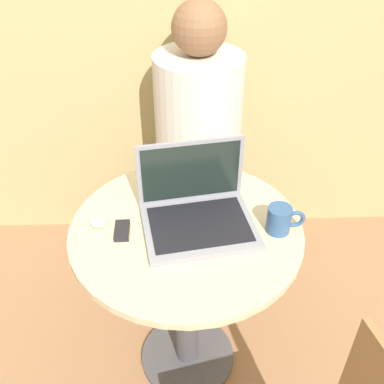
{
  "coord_description": "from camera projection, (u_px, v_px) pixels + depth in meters",
  "views": [
    {
      "loc": [
        -0.02,
        -1.06,
        1.67
      ],
      "look_at": [
        0.02,
        0.05,
        0.82
      ],
      "focal_mm": 42.0,
      "sensor_mm": 36.0,
      "label": 1
    }
  ],
  "objects": [
    {
      "name": "ground_plane",
      "position": [
        188.0,
        356.0,
        1.86
      ],
      "size": [
        12.0,
        12.0,
        0.0
      ],
      "primitive_type": "plane",
      "color": "#9E704C"
    },
    {
      "name": "round_table",
      "position": [
        187.0,
        268.0,
        1.54
      ],
      "size": [
        0.74,
        0.74,
        0.72
      ],
      "color": "#4C4C51",
      "rests_on": "ground_plane"
    },
    {
      "name": "laptop",
      "position": [
        197.0,
        209.0,
        1.42
      ],
      "size": [
        0.39,
        0.33,
        0.24
      ],
      "color": "gray",
      "rests_on": "round_table"
    },
    {
      "name": "cell_phone",
      "position": [
        122.0,
        230.0,
        1.4
      ],
      "size": [
        0.05,
        0.09,
        0.02
      ],
      "color": "black",
      "rests_on": "round_table"
    },
    {
      "name": "computer_mouse",
      "position": [
        98.0,
        222.0,
        1.42
      ],
      "size": [
        0.06,
        0.04,
        0.03
      ],
      "color": "#B2B2B7",
      "rests_on": "round_table"
    },
    {
      "name": "coffee_cup",
      "position": [
        280.0,
        219.0,
        1.38
      ],
      "size": [
        0.12,
        0.08,
        0.09
      ],
      "color": "#335684",
      "rests_on": "round_table"
    },
    {
      "name": "person_seated",
      "position": [
        198.0,
        160.0,
        2.09
      ],
      "size": [
        0.39,
        0.58,
        1.25
      ],
      "color": "#4C4742",
      "rests_on": "ground_plane"
    }
  ]
}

